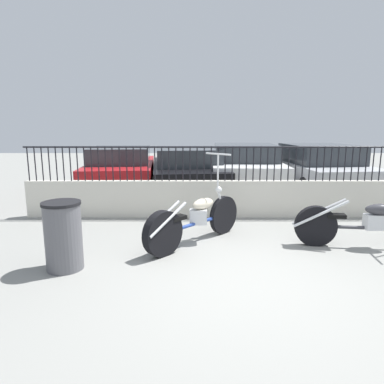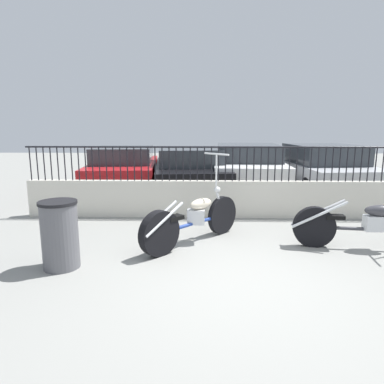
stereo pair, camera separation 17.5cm
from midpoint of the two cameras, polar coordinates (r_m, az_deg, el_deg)
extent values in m
plane|color=gray|center=(4.45, 9.34, -14.40)|extent=(40.00, 40.00, 0.00)
cube|color=beige|center=(7.21, 6.19, -1.18)|extent=(8.28, 0.18, 0.77)
cylinder|color=black|center=(7.87, -24.78, 4.38)|extent=(0.02, 0.02, 0.72)
cylinder|color=black|center=(7.81, -23.82, 4.41)|extent=(0.02, 0.02, 0.72)
cylinder|color=black|center=(7.74, -22.84, 4.44)|extent=(0.02, 0.02, 0.72)
cylinder|color=black|center=(7.69, -21.85, 4.47)|extent=(0.02, 0.02, 0.72)
cylinder|color=black|center=(7.63, -20.85, 4.50)|extent=(0.02, 0.02, 0.72)
cylinder|color=black|center=(7.58, -19.83, 4.52)|extent=(0.02, 0.02, 0.72)
cylinder|color=black|center=(7.52, -18.79, 4.55)|extent=(0.02, 0.02, 0.72)
cylinder|color=black|center=(7.48, -17.75, 4.57)|extent=(0.02, 0.02, 0.72)
cylinder|color=black|center=(7.43, -16.69, 4.60)|extent=(0.02, 0.02, 0.72)
cylinder|color=black|center=(7.39, -15.61, 4.62)|extent=(0.02, 0.02, 0.72)
cylinder|color=black|center=(7.34, -14.52, 4.64)|extent=(0.02, 0.02, 0.72)
cylinder|color=black|center=(7.31, -13.43, 4.66)|extent=(0.02, 0.02, 0.72)
cylinder|color=black|center=(7.27, -12.32, 4.67)|extent=(0.02, 0.02, 0.72)
cylinder|color=black|center=(7.24, -11.20, 4.69)|extent=(0.02, 0.02, 0.72)
cylinder|color=black|center=(7.21, -10.06, 4.70)|extent=(0.02, 0.02, 0.72)
cylinder|color=black|center=(7.18, -8.92, 4.72)|extent=(0.02, 0.02, 0.72)
cylinder|color=black|center=(7.15, -7.78, 4.73)|extent=(0.02, 0.02, 0.72)
cylinder|color=black|center=(7.13, -6.62, 4.74)|extent=(0.02, 0.02, 0.72)
cylinder|color=black|center=(7.11, -5.46, 4.74)|extent=(0.02, 0.02, 0.72)
cylinder|color=black|center=(7.10, -4.29, 4.75)|extent=(0.02, 0.02, 0.72)
cylinder|color=black|center=(7.08, -3.12, 4.75)|extent=(0.02, 0.02, 0.72)
cylinder|color=black|center=(7.07, -1.94, 4.75)|extent=(0.02, 0.02, 0.72)
cylinder|color=black|center=(7.07, -0.76, 4.75)|extent=(0.02, 0.02, 0.72)
cylinder|color=black|center=(7.06, 0.42, 4.75)|extent=(0.02, 0.02, 0.72)
cylinder|color=black|center=(7.06, 1.60, 4.74)|extent=(0.02, 0.02, 0.72)
cylinder|color=black|center=(7.06, 2.78, 4.74)|extent=(0.02, 0.02, 0.72)
cylinder|color=black|center=(7.07, 3.96, 4.73)|extent=(0.02, 0.02, 0.72)
cylinder|color=black|center=(7.08, 5.14, 4.72)|extent=(0.02, 0.02, 0.72)
cylinder|color=black|center=(7.09, 6.32, 4.70)|extent=(0.02, 0.02, 0.72)
cylinder|color=black|center=(7.10, 7.49, 4.69)|extent=(0.02, 0.02, 0.72)
cylinder|color=black|center=(7.12, 8.65, 4.67)|extent=(0.02, 0.02, 0.72)
cylinder|color=black|center=(7.14, 9.82, 4.65)|extent=(0.02, 0.02, 0.72)
cylinder|color=black|center=(7.16, 10.97, 4.63)|extent=(0.02, 0.02, 0.72)
cylinder|color=black|center=(7.19, 12.11, 4.61)|extent=(0.02, 0.02, 0.72)
cylinder|color=black|center=(7.21, 13.25, 4.59)|extent=(0.02, 0.02, 0.72)
cylinder|color=black|center=(7.24, 14.38, 4.56)|extent=(0.02, 0.02, 0.72)
cylinder|color=black|center=(7.28, 15.50, 4.53)|extent=(0.02, 0.02, 0.72)
cylinder|color=black|center=(7.32, 16.60, 4.51)|extent=(0.02, 0.02, 0.72)
cylinder|color=black|center=(7.35, 17.70, 4.48)|extent=(0.02, 0.02, 0.72)
cylinder|color=black|center=(7.40, 18.78, 4.45)|extent=(0.02, 0.02, 0.72)
cylinder|color=black|center=(7.44, 19.85, 4.41)|extent=(0.02, 0.02, 0.72)
cylinder|color=black|center=(7.49, 20.91, 4.38)|extent=(0.02, 0.02, 0.72)
cylinder|color=black|center=(7.54, 21.95, 4.35)|extent=(0.02, 0.02, 0.72)
cylinder|color=black|center=(7.59, 22.98, 4.31)|extent=(0.02, 0.02, 0.72)
cylinder|color=black|center=(7.64, 24.00, 4.28)|extent=(0.02, 0.02, 0.72)
cylinder|color=black|center=(7.70, 25.00, 4.24)|extent=(0.02, 0.02, 0.72)
cylinder|color=black|center=(7.76, 25.99, 4.20)|extent=(0.02, 0.02, 0.72)
cylinder|color=black|center=(7.82, 26.96, 4.16)|extent=(0.02, 0.02, 0.72)
cylinder|color=black|center=(7.88, 27.91, 4.12)|extent=(0.02, 0.02, 0.72)
cylinder|color=black|center=(7.95, 28.85, 4.09)|extent=(0.02, 0.02, 0.72)
cylinder|color=black|center=(8.02, 29.77, 4.05)|extent=(0.02, 0.02, 0.72)
cylinder|color=black|center=(7.06, 6.38, 7.45)|extent=(8.28, 0.04, 0.04)
cylinder|color=black|center=(6.11, 5.89, -3.86)|extent=(0.52, 0.56, 0.67)
cylinder|color=black|center=(5.09, -4.46, -6.90)|extent=(0.57, 0.60, 0.69)
cylinder|color=navy|center=(5.58, 1.20, -5.26)|extent=(0.95, 1.02, 0.06)
cube|color=silver|center=(5.58, 1.55, -4.17)|extent=(0.28, 0.18, 0.24)
ellipsoid|color=beige|center=(5.62, 2.40, -1.97)|extent=(0.46, 0.48, 0.18)
cube|color=black|center=(5.23, -2.02, -4.31)|extent=(0.31, 0.31, 0.06)
cylinder|color=silver|center=(5.98, 5.40, -1.70)|extent=(0.18, 0.19, 0.51)
sphere|color=silver|center=(5.89, 5.07, 0.38)|extent=(0.11, 0.11, 0.11)
cylinder|color=silver|center=(5.82, 4.94, 3.41)|extent=(0.03, 0.03, 0.59)
cylinder|color=silver|center=(5.79, 4.99, 6.33)|extent=(0.40, 0.38, 0.03)
cylinder|color=silver|center=(5.01, -3.53, -4.55)|extent=(0.53, 0.57, 0.42)
cylinder|color=silver|center=(5.11, -4.59, -4.25)|extent=(0.53, 0.57, 0.42)
cylinder|color=black|center=(5.80, 20.50, -5.49)|extent=(0.67, 0.19, 0.66)
cylinder|color=#38383D|center=(6.03, 28.20, -5.49)|extent=(1.51, 0.24, 0.06)
cube|color=silver|center=(6.02, 28.73, -4.58)|extent=(0.28, 0.18, 0.24)
ellipsoid|color=#38383D|center=(6.02, 29.98, -2.74)|extent=(0.56, 0.26, 0.18)
cube|color=black|center=(5.83, 23.50, -3.80)|extent=(0.30, 0.19, 0.06)
cylinder|color=silver|center=(5.69, 21.28, -3.56)|extent=(0.82, 0.14, 0.46)
cylinder|color=silver|center=(5.82, 20.98, -3.22)|extent=(0.82, 0.14, 0.46)
cylinder|color=#56565B|center=(4.92, -20.19, -6.93)|extent=(0.48, 0.48, 0.88)
cylinder|color=black|center=(4.80, -20.56, -1.67)|extent=(0.50, 0.50, 0.04)
cylinder|color=black|center=(11.41, -13.96, 2.74)|extent=(0.17, 0.65, 0.64)
cylinder|color=black|center=(11.23, -5.70, 2.89)|extent=(0.17, 0.65, 0.64)
cylinder|color=black|center=(9.04, -16.65, 0.50)|extent=(0.17, 0.65, 0.64)
cylinder|color=black|center=(8.82, -6.23, 0.64)|extent=(0.17, 0.65, 0.64)
cube|color=#AD191E|center=(10.06, -10.63, 3.16)|extent=(2.10, 4.09, 0.63)
cube|color=#2D3338|center=(9.80, -10.88, 6.10)|extent=(1.74, 2.03, 0.44)
cylinder|color=black|center=(11.10, -4.98, 2.81)|extent=(0.17, 0.65, 0.64)
cylinder|color=black|center=(11.22, 4.03, 2.91)|extent=(0.17, 0.65, 0.64)
cylinder|color=black|center=(8.55, -5.15, 0.33)|extent=(0.17, 0.65, 0.64)
cylinder|color=black|center=(8.70, 6.48, 0.49)|extent=(0.17, 0.65, 0.64)
cube|color=black|center=(9.82, 0.06, 3.02)|extent=(2.27, 4.34, 0.58)
cube|color=#2D3338|center=(9.55, 0.15, 5.96)|extent=(1.87, 2.16, 0.46)
cylinder|color=black|center=(11.59, 4.49, 3.16)|extent=(0.14, 0.64, 0.64)
cylinder|color=black|center=(11.75, 13.26, 3.01)|extent=(0.14, 0.64, 0.64)
cylinder|color=black|center=(8.96, 4.65, 0.84)|extent=(0.14, 0.64, 0.64)
cylinder|color=black|center=(9.17, 15.90, 0.68)|extent=(0.14, 0.64, 0.64)
cube|color=silver|center=(10.29, 9.58, 3.48)|extent=(2.08, 4.37, 0.67)
cube|color=#2D3338|center=(10.02, 9.80, 6.51)|extent=(1.79, 2.13, 0.46)
cylinder|color=black|center=(11.49, 13.94, 2.80)|extent=(0.17, 0.65, 0.64)
cylinder|color=black|center=(12.16, 21.88, 2.77)|extent=(0.17, 0.65, 0.64)
cylinder|color=black|center=(9.01, 19.19, 0.31)|extent=(0.17, 0.65, 0.64)
cylinder|color=black|center=(9.84, 28.66, 0.43)|extent=(0.17, 0.65, 0.64)
cube|color=#B7BABF|center=(10.55, 20.82, 2.97)|extent=(2.29, 4.50, 0.63)
cube|color=#2D3338|center=(10.29, 21.54, 5.91)|extent=(1.88, 2.24, 0.51)
camera|label=1|loc=(0.09, -89.20, 0.16)|focal=32.00mm
camera|label=2|loc=(0.09, 90.80, -0.16)|focal=32.00mm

